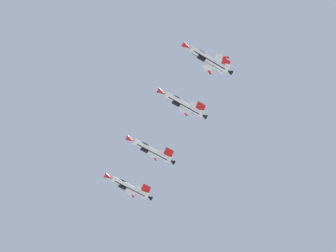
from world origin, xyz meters
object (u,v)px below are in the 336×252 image
at_px(fighter_jet_left_wing, 183,104).
at_px(fighter_jet_right_wing, 151,150).
at_px(fighter_jet_lead, 208,59).
at_px(fighter_jet_left_outer, 129,187).

height_order(fighter_jet_left_wing, fighter_jet_right_wing, fighter_jet_left_wing).
relative_size(fighter_jet_lead, fighter_jet_left_outer, 1.00).
bearing_deg(fighter_jet_left_wing, fighter_jet_left_outer, -0.00).
relative_size(fighter_jet_left_wing, fighter_jet_left_outer, 1.00).
height_order(fighter_jet_lead, fighter_jet_left_outer, fighter_jet_lead).
bearing_deg(fighter_jet_left_outer, fighter_jet_left_wing, 180.00).
relative_size(fighter_jet_lead, fighter_jet_right_wing, 1.00).
bearing_deg(fighter_jet_right_wing, fighter_jet_lead, 179.28).
distance_m(fighter_jet_left_wing, fighter_jet_left_outer, 30.25).
relative_size(fighter_jet_right_wing, fighter_jet_left_outer, 1.00).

